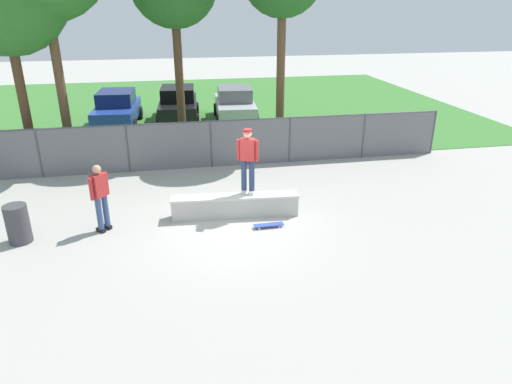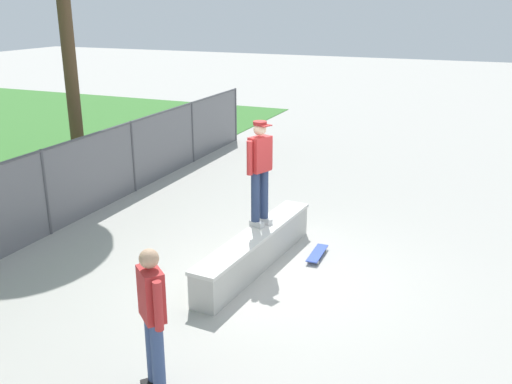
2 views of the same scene
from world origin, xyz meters
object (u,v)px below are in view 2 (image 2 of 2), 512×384
concrete_ledge (256,250)px  skateboarder (260,168)px  bystander (153,316)px  skateboard (317,253)px

concrete_ledge → skateboarder: size_ratio=1.94×
concrete_ledge → bystander: bystander is taller
skateboarder → bystander: (-3.89, -0.31, -0.65)m
concrete_ledge → skateboard: (0.77, -0.87, -0.24)m
skateboarder → skateboard: bearing=-67.7°
skateboard → bystander: bearing=171.5°
skateboard → bystander: size_ratio=0.44×
skateboarder → bystander: 3.95m
concrete_ledge → bystander: bearing=-176.3°
skateboard → bystander: bystander is taller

